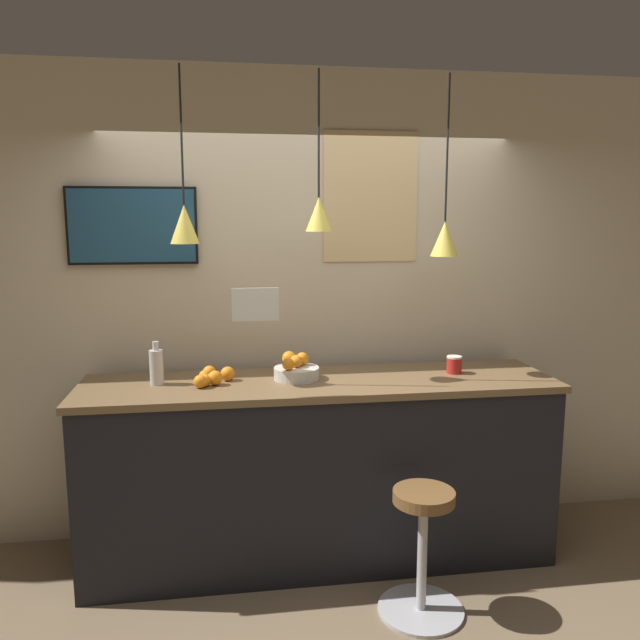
{
  "coord_description": "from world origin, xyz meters",
  "views": [
    {
      "loc": [
        -0.51,
        -2.66,
        2.0
      ],
      "look_at": [
        0.0,
        0.77,
        1.43
      ],
      "focal_mm": 35.0,
      "sensor_mm": 36.0,
      "label": 1
    }
  ],
  "objects_px": {
    "bar_stool": "(423,542)",
    "fruit_bowl": "(296,369)",
    "juice_bottle": "(156,366)",
    "mounted_tv": "(133,226)",
    "spread_jar": "(454,365)"
  },
  "relations": [
    {
      "from": "fruit_bowl",
      "to": "spread_jar",
      "type": "xyz_separation_m",
      "value": [
        0.95,
        -0.01,
        -0.0
      ]
    },
    {
      "from": "bar_stool",
      "to": "fruit_bowl",
      "type": "height_order",
      "value": "fruit_bowl"
    },
    {
      "from": "bar_stool",
      "to": "mounted_tv",
      "type": "bearing_deg",
      "value": 145.78
    },
    {
      "from": "fruit_bowl",
      "to": "juice_bottle",
      "type": "bearing_deg",
      "value": -179.55
    },
    {
      "from": "juice_bottle",
      "to": "spread_jar",
      "type": "distance_m",
      "value": 1.74
    },
    {
      "from": "bar_stool",
      "to": "mounted_tv",
      "type": "xyz_separation_m",
      "value": [
        -1.49,
        1.01,
        1.57
      ]
    },
    {
      "from": "juice_bottle",
      "to": "mounted_tv",
      "type": "distance_m",
      "value": 0.86
    },
    {
      "from": "bar_stool",
      "to": "mounted_tv",
      "type": "height_order",
      "value": "mounted_tv"
    },
    {
      "from": "juice_bottle",
      "to": "spread_jar",
      "type": "relative_size",
      "value": 2.35
    },
    {
      "from": "juice_bottle",
      "to": "bar_stool",
      "type": "bearing_deg",
      "value": -26.07
    },
    {
      "from": "bar_stool",
      "to": "spread_jar",
      "type": "bearing_deg",
      "value": 59.65
    },
    {
      "from": "spread_jar",
      "to": "juice_bottle",
      "type": "bearing_deg",
      "value": 180.0
    },
    {
      "from": "fruit_bowl",
      "to": "mounted_tv",
      "type": "relative_size",
      "value": 0.35
    },
    {
      "from": "fruit_bowl",
      "to": "spread_jar",
      "type": "relative_size",
      "value": 2.52
    },
    {
      "from": "mounted_tv",
      "to": "bar_stool",
      "type": "bearing_deg",
      "value": -34.22
    }
  ]
}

